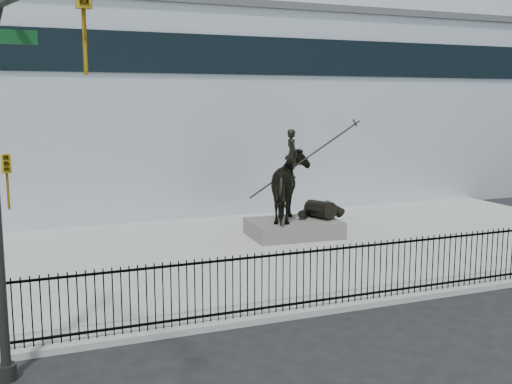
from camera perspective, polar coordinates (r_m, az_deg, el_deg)
name	(u,v)px	position (r m, az deg, el deg)	size (l,w,h in m)	color
ground	(343,330)	(13.97, 8.27, -12.92)	(120.00, 120.00, 0.00)	black
plaza	(237,254)	(20.00, -1.83, -5.91)	(30.00, 12.00, 0.15)	gray
building	(151,112)	(31.89, -9.93, 7.47)	(44.00, 14.00, 9.00)	silver
picket_fence	(318,277)	(14.70, 5.89, -8.03)	(22.10, 0.10, 1.50)	black
statue_plinth	(294,228)	(22.18, 3.62, -3.46)	(3.24, 2.22, 0.61)	#504D49
equestrian_statue	(296,186)	(21.93, 3.80, 0.58)	(4.15, 2.68, 3.52)	black
traffic_signal_left	(8,168)	(10.64, -22.58, 2.12)	(1.52, 4.84, 7.00)	#242722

